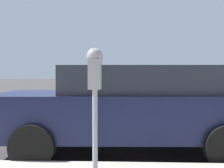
{
  "coord_description": "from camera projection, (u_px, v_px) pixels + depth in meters",
  "views": [
    {
      "loc": [
        -5.7,
        -0.92,
        1.31
      ],
      "look_at": [
        -2.19,
        -0.77,
        1.21
      ],
      "focal_mm": 42.0,
      "sensor_mm": 36.0,
      "label": 1
    }
  ],
  "objects": [
    {
      "name": "parking_meter",
      "position": [
        95.0,
        79.0,
        2.97
      ],
      "size": [
        0.21,
        0.19,
        1.48
      ],
      "color": "gray",
      "rests_on": "sidewalk"
    },
    {
      "name": "ground_plane",
      "position": [
        81.0,
        135.0,
        5.77
      ],
      "size": [
        220.0,
        220.0,
        0.0
      ],
      "primitive_type": "plane",
      "color": "#3D3A3A"
    },
    {
      "name": "car_navy",
      "position": [
        128.0,
        106.0,
        4.56
      ],
      "size": [
        2.15,
        4.43,
        1.47
      ],
      "rotation": [
        0.0,
        0.0,
        0.03
      ],
      "color": "#14193D",
      "rests_on": "ground_plane"
    }
  ]
}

